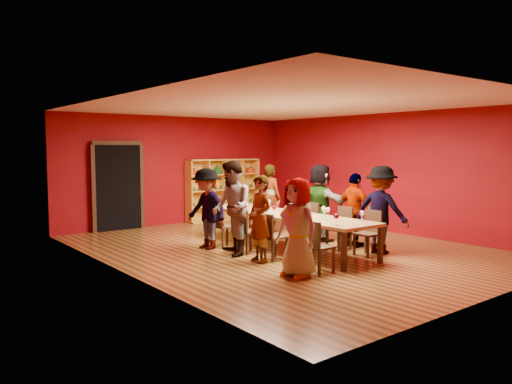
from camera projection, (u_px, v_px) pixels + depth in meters
room_shell at (283, 178)px, 10.44m from camera, size 7.10×9.10×3.04m
tasting_table at (283, 215)px, 10.51m from camera, size 1.10×4.50×0.75m
doorway at (117, 187)px, 12.86m from camera, size 1.40×0.17×2.30m
shelving_unit at (223, 187)px, 14.74m from camera, size 2.40×0.40×1.80m
chair_person_left_0 at (316, 244)px, 8.47m from camera, size 0.42×0.42×0.89m
person_left_0 at (297, 227)px, 8.17m from camera, size 0.51×0.84×1.64m
chair_person_left_1 at (271, 234)px, 9.42m from camera, size 0.42×0.42×0.89m
person_left_1 at (260, 219)px, 9.23m from camera, size 0.46×0.61×1.62m
chair_person_left_2 at (246, 229)px, 10.04m from camera, size 0.42×0.42×0.89m
person_left_2 at (232, 208)px, 9.79m from camera, size 0.79×1.03×1.88m
chair_person_left_3 at (222, 224)px, 10.72m from camera, size 0.42×0.42×0.89m
person_left_3 at (207, 209)px, 10.45m from camera, size 0.61×1.15×1.70m
chair_person_right_0 at (370, 230)px, 9.85m from camera, size 0.42×0.42×0.89m
person_right_0 at (381, 210)px, 10.03m from camera, size 0.69×1.21×1.76m
chair_person_right_1 at (342, 226)px, 10.43m from camera, size 0.42×0.42×0.89m
person_right_1 at (355, 210)px, 10.65m from camera, size 0.44×0.94×1.59m
chair_person_right_2 at (309, 220)px, 11.21m from camera, size 0.42×0.42×0.89m
person_right_2 at (320, 202)px, 11.40m from camera, size 0.53×1.65×1.77m
chair_person_right_4 at (262, 213)px, 12.53m from camera, size 0.42×0.42×0.89m
person_right_4 at (271, 198)px, 12.67m from camera, size 0.54×0.68×1.71m
wine_glass_0 at (336, 217)px, 8.88m from camera, size 0.08×0.08×0.20m
wine_glass_1 at (269, 202)px, 11.34m from camera, size 0.08×0.08×0.20m
wine_glass_2 at (324, 209)px, 9.96m from camera, size 0.09×0.09×0.21m
wine_glass_3 at (294, 205)px, 10.74m from camera, size 0.08×0.08×0.21m
wine_glass_4 at (246, 199)px, 12.05m from camera, size 0.08×0.08×0.19m
wine_glass_5 at (328, 210)px, 9.88m from camera, size 0.08×0.08×0.20m
wine_glass_6 at (277, 205)px, 10.77m from camera, size 0.08×0.08×0.21m
wine_glass_7 at (246, 205)px, 10.88m from camera, size 0.08×0.08×0.19m
wine_glass_8 at (297, 205)px, 10.58m from camera, size 0.09×0.09×0.22m
wine_glass_9 at (325, 211)px, 9.55m from camera, size 0.09×0.09×0.22m
wine_glass_10 at (243, 198)px, 12.18m from camera, size 0.09×0.09×0.21m
wine_glass_11 at (222, 200)px, 11.66m from camera, size 0.08×0.08×0.21m
wine_glass_12 at (266, 201)px, 11.42m from camera, size 0.09×0.09×0.22m
wine_glass_13 at (361, 213)px, 9.30m from camera, size 0.08×0.08×0.21m
wine_glass_14 at (274, 208)px, 10.25m from camera, size 0.07×0.07×0.19m
wine_glass_15 at (223, 200)px, 11.78m from camera, size 0.07×0.07×0.19m
wine_glass_16 at (337, 217)px, 8.84m from camera, size 0.08×0.08×0.20m
wine_glass_17 at (362, 214)px, 9.28m from camera, size 0.08×0.08×0.21m
wine_glass_18 at (294, 209)px, 10.10m from camera, size 0.08×0.08×0.20m
wine_glass_19 at (304, 212)px, 9.60m from camera, size 0.07×0.07×0.19m
wine_glass_20 at (247, 203)px, 11.04m from camera, size 0.09×0.09×0.21m
wine_glass_21 at (301, 211)px, 9.67m from camera, size 0.08×0.08×0.21m
wine_glass_22 at (268, 206)px, 10.32m from camera, size 0.09×0.09×0.22m
spittoon_bowl at (289, 210)px, 10.48m from camera, size 0.29×0.29×0.16m
carafe_a at (268, 208)px, 10.42m from camera, size 0.13×0.13×0.26m
carafe_b at (302, 208)px, 10.29m from camera, size 0.14×0.14×0.29m
wine_bottle at (246, 200)px, 11.92m from camera, size 0.10×0.10×0.34m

